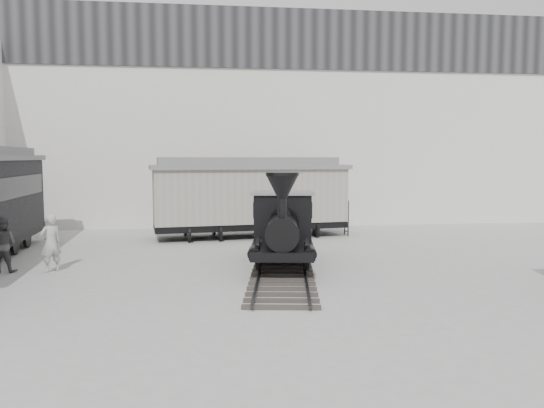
{
  "coord_description": "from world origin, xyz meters",
  "views": [
    {
      "loc": [
        -1.39,
        -13.13,
        3.54
      ],
      "look_at": [
        0.72,
        4.36,
        2.0
      ],
      "focal_mm": 35.0,
      "sensor_mm": 36.0,
      "label": 1
    }
  ],
  "objects": [
    {
      "name": "locomotive",
      "position": [
        0.98,
        3.6,
        1.13
      ],
      "size": [
        3.12,
        8.81,
        3.05
      ],
      "rotation": [
        0.0,
        0.0,
        -0.15
      ],
      "color": "#322B28",
      "rests_on": "ground"
    },
    {
      "name": "visitor_a",
      "position": [
        -6.25,
        3.81,
        0.91
      ],
      "size": [
        0.78,
        0.76,
        1.81
      ],
      "primitive_type": "imported",
      "rotation": [
        0.0,
        0.0,
        3.85
      ],
      "color": "#B0B1AD",
      "rests_on": "ground"
    },
    {
      "name": "visitor_b",
      "position": [
        -7.72,
        3.93,
        0.86
      ],
      "size": [
        0.9,
        0.73,
        1.73
      ],
      "primitive_type": "imported",
      "rotation": [
        0.0,
        0.0,
        3.04
      ],
      "color": "#424242",
      "rests_on": "ground"
    },
    {
      "name": "boxcar",
      "position": [
        0.45,
        10.4,
        1.87
      ],
      "size": [
        8.98,
        3.83,
        3.56
      ],
      "rotation": [
        0.0,
        0.0,
        0.13
      ],
      "color": "black",
      "rests_on": "ground"
    },
    {
      "name": "ground",
      "position": [
        0.0,
        0.0,
        0.0
      ],
      "size": [
        90.0,
        90.0,
        0.0
      ],
      "primitive_type": "plane",
      "color": "#9E9E9B"
    },
    {
      "name": "north_wall",
      "position": [
        0.0,
        14.98,
        5.55
      ],
      "size": [
        34.0,
        2.51,
        11.0
      ],
      "color": "silver",
      "rests_on": "ground"
    }
  ]
}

